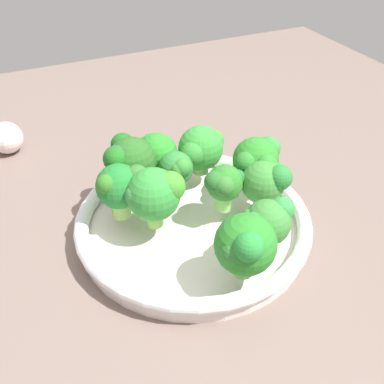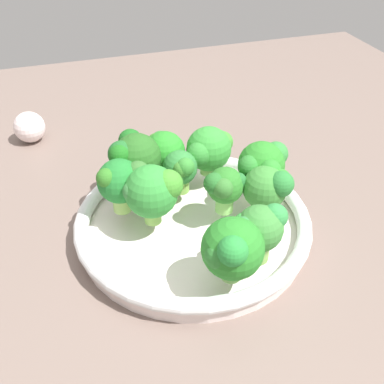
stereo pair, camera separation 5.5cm
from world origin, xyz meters
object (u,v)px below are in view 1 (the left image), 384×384
at_px(broccoli_floret_6, 155,194).
at_px(broccoli_floret_2, 245,246).
at_px(broccoli_floret_5, 266,180).
at_px(broccoli_floret_8, 129,161).
at_px(garlic_bulb, 7,138).
at_px(broccoli_floret_1, 267,223).
at_px(broccoli_floret_7, 224,184).
at_px(broccoli_floret_10, 201,149).
at_px(broccoli_floret_3, 256,160).
at_px(broccoli_floret_4, 177,170).
at_px(broccoli_floret_9, 159,152).
at_px(broccoli_floret_0, 121,186).
at_px(bowl, 192,221).

bearing_deg(broccoli_floret_6, broccoli_floret_2, -155.29).
height_order(broccoli_floret_5, broccoli_floret_8, broccoli_floret_8).
relative_size(broccoli_floret_2, garlic_bulb, 1.43).
relative_size(broccoli_floret_1, broccoli_floret_7, 1.12).
height_order(broccoli_floret_2, garlic_bulb, broccoli_floret_2).
bearing_deg(broccoli_floret_8, broccoli_floret_5, -123.99).
relative_size(broccoli_floret_10, garlic_bulb, 1.40).
bearing_deg(broccoli_floret_3, broccoli_floret_5, 166.66).
distance_m(broccoli_floret_1, broccoli_floret_4, 0.15).
distance_m(broccoli_floret_10, garlic_bulb, 0.33).
bearing_deg(broccoli_floret_8, broccoli_floret_7, -131.78).
bearing_deg(broccoli_floret_8, broccoli_floret_9, -67.34).
bearing_deg(broccoli_floret_7, broccoli_floret_8, 48.22).
bearing_deg(broccoli_floret_10, garlic_bulb, 45.91).
relative_size(broccoli_floret_3, broccoli_floret_6, 0.97).
distance_m(broccoli_floret_4, broccoli_floret_9, 0.05).
bearing_deg(broccoli_floret_0, broccoli_floret_3, -94.61).
relative_size(broccoli_floret_1, broccoli_floret_6, 0.89).
xyz_separation_m(broccoli_floret_2, broccoli_floret_3, (0.13, -0.09, 0.00)).
distance_m(broccoli_floret_8, garlic_bulb, 0.27).
bearing_deg(broccoli_floret_4, broccoli_floret_7, -145.84).
xyz_separation_m(broccoli_floret_5, broccoli_floret_8, (0.10, 0.14, 0.01)).
height_order(bowl, broccoli_floret_3, broccoli_floret_3).
bearing_deg(broccoli_floret_7, garlic_bulb, 35.63).
height_order(broccoli_floret_5, broccoli_floret_10, broccoli_floret_10).
distance_m(broccoli_floret_7, broccoli_floret_8, 0.12).
distance_m(broccoli_floret_6, garlic_bulb, 0.34).
distance_m(broccoli_floret_7, broccoli_floret_10, 0.09).
xyz_separation_m(bowl, broccoli_floret_8, (0.07, 0.06, 0.07)).
height_order(broccoli_floret_0, garlic_bulb, broccoli_floret_0).
height_order(broccoli_floret_6, broccoli_floret_7, broccoli_floret_6).
height_order(broccoli_floret_5, garlic_bulb, broccoli_floret_5).
distance_m(broccoli_floret_0, broccoli_floret_2, 0.17).
xyz_separation_m(broccoli_floret_5, broccoli_floret_9, (0.12, 0.09, -0.00)).
xyz_separation_m(bowl, broccoli_floret_4, (0.04, 0.00, 0.05)).
distance_m(broccoli_floret_2, broccoli_floret_8, 0.20).
height_order(broccoli_floret_5, broccoli_floret_9, broccoli_floret_9).
height_order(bowl, broccoli_floret_2, broccoli_floret_2).
xyz_separation_m(broccoli_floret_3, broccoli_floret_10, (0.06, 0.05, -0.00)).
bearing_deg(broccoli_floret_1, broccoli_floret_2, 117.64).
bearing_deg(broccoli_floret_10, broccoli_floret_6, 128.97).
relative_size(broccoli_floret_1, broccoli_floret_4, 1.17).
xyz_separation_m(broccoli_floret_5, broccoli_floret_7, (0.01, 0.05, -0.00)).
height_order(broccoli_floret_2, broccoli_floret_6, broccoli_floret_6).
distance_m(bowl, broccoli_floret_0, 0.10).
bearing_deg(broccoli_floret_5, broccoli_floret_3, -13.34).
distance_m(broccoli_floret_3, broccoli_floret_5, 0.04).
height_order(broccoli_floret_8, garlic_bulb, broccoli_floret_8).
xyz_separation_m(broccoli_floret_1, broccoli_floret_8, (0.17, 0.10, 0.01)).
bearing_deg(broccoli_floret_10, broccoli_floret_8, 91.97).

